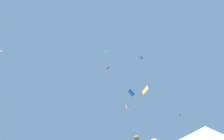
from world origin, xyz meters
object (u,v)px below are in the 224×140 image
object	(u,v)px
kite_orange_diamond	(144,90)
kite_blue_diamond	(141,58)
kite_cyan_diamond	(106,51)
kite_purple_delta	(180,115)
canopy_tent_white	(207,135)
kite_blue_box	(131,93)
kite_magenta_box	(108,68)
kite_pink_box	(127,107)

from	to	relation	value
kite_orange_diamond	kite_blue_diamond	bearing A→B (deg)	77.51
kite_cyan_diamond	kite_purple_delta	distance (m)	19.42
canopy_tent_white	kite_purple_delta	bearing A→B (deg)	71.95
canopy_tent_white	kite_blue_box	xyz separation A→B (m)	(-2.25, 16.39, 8.65)
kite_magenta_box	kite_orange_diamond	size ratio (longest dim) A/B	2.24
kite_orange_diamond	kite_magenta_box	bearing A→B (deg)	98.54
kite_blue_box	kite_pink_box	distance (m)	2.98
kite_blue_box	kite_cyan_diamond	xyz separation A→B (m)	(-4.25, -8.94, 2.13)
kite_cyan_diamond	kite_blue_diamond	world-z (taller)	kite_blue_diamond
kite_cyan_diamond	kite_magenta_box	bearing A→B (deg)	87.36
kite_pink_box	kite_blue_diamond	xyz separation A→B (m)	(3.96, 5.95, 11.77)
canopy_tent_white	kite_blue_diamond	distance (m)	27.67
kite_blue_box	kite_purple_delta	xyz separation A→B (m)	(9.05, 4.48, -2.35)
kite_blue_box	kite_pink_box	bearing A→B (deg)	-125.49
canopy_tent_white	kite_purple_delta	world-z (taller)	kite_purple_delta
kite_pink_box	canopy_tent_white	bearing A→B (deg)	-78.45
kite_purple_delta	kite_orange_diamond	size ratio (longest dim) A/B	1.75
kite_blue_diamond	kite_pink_box	bearing A→B (deg)	-123.66
kite_cyan_diamond	kite_purple_delta	bearing A→B (deg)	45.27
kite_purple_delta	kite_orange_diamond	bearing A→B (deg)	-118.80
canopy_tent_white	kite_blue_box	world-z (taller)	kite_blue_box
kite_blue_box	kite_cyan_diamond	world-z (taller)	kite_cyan_diamond
kite_magenta_box	kite_purple_delta	xyz separation A→B (m)	(12.71, 0.61, -8.55)
canopy_tent_white	kite_magenta_box	world-z (taller)	kite_magenta_box
kite_magenta_box	kite_purple_delta	bearing A→B (deg)	2.73
canopy_tent_white	kite_pink_box	xyz separation A→B (m)	(-3.10, 15.19, 6.06)
canopy_tent_white	kite_blue_box	size ratio (longest dim) A/B	3.33
kite_blue_box	kite_purple_delta	size ratio (longest dim) A/B	0.89
kite_blue_diamond	kite_orange_diamond	xyz separation A→B (m)	(-4.11, -18.56, -13.86)
kite_purple_delta	kite_blue_diamond	distance (m)	12.97
canopy_tent_white	kite_cyan_diamond	distance (m)	14.62
kite_magenta_box	kite_orange_diamond	xyz separation A→B (m)	(2.65, -17.68, -10.88)
canopy_tent_white	kite_blue_diamond	world-z (taller)	kite_blue_diamond
canopy_tent_white	kite_blue_diamond	xyz separation A→B (m)	(0.86, 21.15, 17.83)
canopy_tent_white	kite_blue_diamond	size ratio (longest dim) A/B	4.08
kite_purple_delta	kite_orange_diamond	world-z (taller)	kite_purple_delta
kite_blue_box	kite_orange_diamond	xyz separation A→B (m)	(-1.00, -13.81, -4.68)
kite_orange_diamond	kite_cyan_diamond	bearing A→B (deg)	123.72
kite_pink_box	kite_purple_delta	size ratio (longest dim) A/B	0.62
kite_pink_box	kite_blue_diamond	size ratio (longest dim) A/B	0.85
kite_magenta_box	kite_orange_diamond	distance (m)	20.93
canopy_tent_white	kite_orange_diamond	bearing A→B (deg)	141.47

